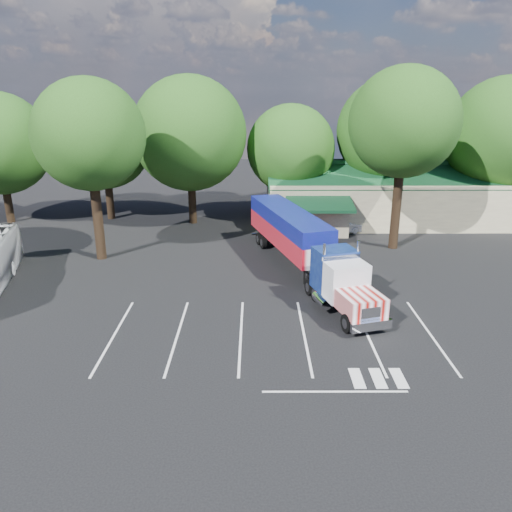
{
  "coord_description": "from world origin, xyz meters",
  "views": [
    {
      "loc": [
        0.7,
        -28.6,
        11.82
      ],
      "look_at": [
        0.79,
        0.55,
        2.0
      ],
      "focal_mm": 35.0,
      "sensor_mm": 36.0,
      "label": 1
    }
  ],
  "objects_px": {
    "bicycle": "(312,277)",
    "silver_sedan": "(340,226)",
    "woman": "(317,278)",
    "semi_truck": "(300,240)"
  },
  "relations": [
    {
      "from": "semi_truck",
      "to": "woman",
      "type": "xyz_separation_m",
      "value": [
        0.72,
        -3.88,
        -1.23
      ]
    },
    {
      "from": "woman",
      "to": "silver_sedan",
      "type": "height_order",
      "value": "woman"
    },
    {
      "from": "semi_truck",
      "to": "silver_sedan",
      "type": "distance_m",
      "value": 10.24
    },
    {
      "from": "woman",
      "to": "bicycle",
      "type": "bearing_deg",
      "value": 3.65
    },
    {
      "from": "bicycle",
      "to": "silver_sedan",
      "type": "distance_m",
      "value": 12.13
    },
    {
      "from": "bicycle",
      "to": "silver_sedan",
      "type": "height_order",
      "value": "silver_sedan"
    },
    {
      "from": "silver_sedan",
      "to": "woman",
      "type": "bearing_deg",
      "value": 145.42
    },
    {
      "from": "semi_truck",
      "to": "silver_sedan",
      "type": "relative_size",
      "value": 4.82
    },
    {
      "from": "woman",
      "to": "silver_sedan",
      "type": "xyz_separation_m",
      "value": [
        3.54,
        13.06,
        -0.31
      ]
    },
    {
      "from": "semi_truck",
      "to": "silver_sedan",
      "type": "xyz_separation_m",
      "value": [
        4.26,
        9.18,
        -1.55
      ]
    }
  ]
}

